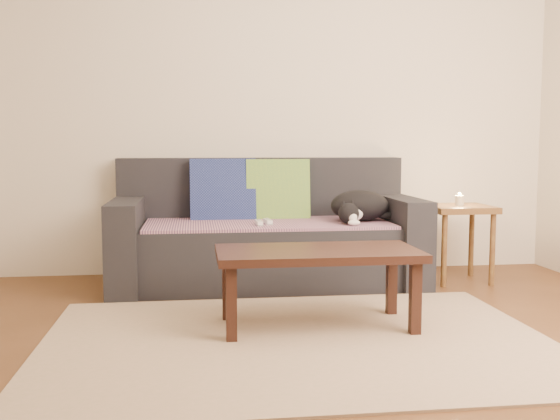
{
  "coord_description": "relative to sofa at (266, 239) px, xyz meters",
  "views": [
    {
      "loc": [
        -0.49,
        -2.95,
        0.97
      ],
      "look_at": [
        0.05,
        1.2,
        0.55
      ],
      "focal_mm": 42.0,
      "sensor_mm": 36.0,
      "label": 1
    }
  ],
  "objects": [
    {
      "name": "sofa",
      "position": [
        0.0,
        0.0,
        0.0
      ],
      "size": [
        2.1,
        0.94,
        0.87
      ],
      "color": "#232328",
      "rests_on": "ground"
    },
    {
      "name": "ground",
      "position": [
        0.0,
        -1.57,
        -0.31
      ],
      "size": [
        4.5,
        4.5,
        0.0
      ],
      "primitive_type": "plane",
      "color": "brown",
      "rests_on": "ground"
    },
    {
      "name": "wii_remote_a",
      "position": [
        -0.07,
        -0.25,
        0.15
      ],
      "size": [
        0.04,
        0.15,
        0.03
      ],
      "primitive_type": "cube",
      "rotation": [
        0.0,
        0.0,
        1.61
      ],
      "color": "white",
      "rests_on": "throw_blanket"
    },
    {
      "name": "rug",
      "position": [
        0.0,
        -1.42,
        -0.3
      ],
      "size": [
        2.5,
        1.8,
        0.01
      ],
      "primitive_type": "cube",
      "color": "tan",
      "rests_on": "ground"
    },
    {
      "name": "cushion_green",
      "position": [
        0.1,
        0.17,
        0.32
      ],
      "size": [
        0.46,
        0.17,
        0.47
      ],
      "primitive_type": "cube",
      "rotation": [
        -0.12,
        0.0,
        0.0
      ],
      "color": "#0D5845",
      "rests_on": "throw_blanket"
    },
    {
      "name": "cushion_navy",
      "position": [
        -0.29,
        0.17,
        0.32
      ],
      "size": [
        0.47,
        0.19,
        0.48
      ],
      "primitive_type": "cube",
      "rotation": [
        -0.17,
        0.0,
        0.0
      ],
      "color": "#121D4E",
      "rests_on": "throw_blanket"
    },
    {
      "name": "wii_remote_b",
      "position": [
        -0.01,
        -0.19,
        0.15
      ],
      "size": [
        0.05,
        0.15,
        0.03
      ],
      "primitive_type": "cube",
      "rotation": [
        0.0,
        0.0,
        1.66
      ],
      "color": "white",
      "rests_on": "throw_blanket"
    },
    {
      "name": "coffee_table",
      "position": [
        0.14,
        -1.19,
        0.06
      ],
      "size": [
        1.06,
        0.53,
        0.42
      ],
      "color": "black",
      "rests_on": "rug"
    },
    {
      "name": "back_wall",
      "position": [
        0.0,
        0.43,
        0.99
      ],
      "size": [
        4.5,
        0.04,
        2.6
      ],
      "primitive_type": "cube",
      "color": "beige",
      "rests_on": "ground"
    },
    {
      "name": "side_table",
      "position": [
        1.36,
        -0.13,
        0.14
      ],
      "size": [
        0.43,
        0.43,
        0.54
      ],
      "color": "brown",
      "rests_on": "ground"
    },
    {
      "name": "throw_blanket",
      "position": [
        0.0,
        -0.09,
        0.12
      ],
      "size": [
        1.66,
        0.74,
        0.02
      ],
      "primitive_type": "cube",
      "color": "#412A4F",
      "rests_on": "sofa"
    },
    {
      "name": "candle",
      "position": [
        1.36,
        -0.13,
        0.27
      ],
      "size": [
        0.06,
        0.06,
        0.09
      ],
      "color": "beige",
      "rests_on": "side_table"
    },
    {
      "name": "cat",
      "position": [
        0.63,
        -0.13,
        0.23
      ],
      "size": [
        0.51,
        0.49,
        0.21
      ],
      "rotation": [
        0.0,
        0.0,
        0.38
      ],
      "color": "black",
      "rests_on": "throw_blanket"
    }
  ]
}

